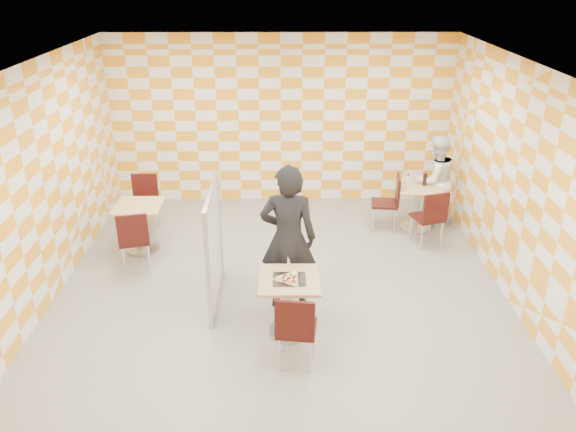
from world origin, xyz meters
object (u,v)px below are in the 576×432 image
Objects in this scene: main_table at (289,296)px; chair_empty_near at (134,237)px; chair_empty_far at (145,198)px; man_dark at (288,238)px; empty_table at (140,220)px; chair_second_side at (391,198)px; chair_second_front at (431,214)px; soda_bottle at (425,179)px; second_table at (417,200)px; chair_main_front at (296,326)px; partition at (214,246)px; sport_bottle at (408,180)px; man_white at (435,180)px.

main_table is 2.64m from chair_empty_near.
man_dark reaches higher than chair_empty_far.
empty_table is 4.00m from chair_second_side.
chair_empty_near is at bearing -83.42° from chair_empty_far.
man_dark is (-0.01, 0.61, 0.45)m from main_table.
empty_table is 4.44m from chair_second_front.
empty_table is 3.26× the size of soda_bottle.
chair_second_side reaches higher than second_table.
empty_table is at bearing 96.10° from chair_empty_near.
second_table is at bearing 59.49° from chair_main_front.
chair_second_side is 4.03m from chair_empty_far.
partition is 7.75× the size of sport_bottle.
man_dark is 9.59× the size of sport_bottle.
chair_second_side is 0.60× the size of man_white.
second_table is 3.26× the size of soda_bottle.
chair_second_front is at bearing -8.71° from chair_empty_far.
man_white is 6.70× the size of soda_bottle.
partition reaches higher than man_white.
chair_main_front is at bearing -121.35° from soda_bottle.
chair_empty_far reaches higher than main_table.
second_table is 0.46m from man_white.
chair_empty_far reaches higher than second_table.
empty_table is 2.75m from man_dark.
chair_empty_near is 0.48× the size of man_dark.
chair_empty_near is (-2.17, 1.51, 0.04)m from main_table.
chair_empty_near and chair_empty_far have the same top height.
main_table is 0.76m from man_dark.
soda_bottle reaches higher than chair_second_side.
partition is at bearing 141.54° from main_table.
chair_second_front is 4.62× the size of sport_bottle.
chair_empty_far is at bearing 179.34° from second_table.
chair_second_side is (3.93, 0.71, 0.04)m from empty_table.
man_dark is (2.17, -0.89, 0.41)m from chair_empty_near.
sport_bottle is 0.28m from soda_bottle.
chair_second_front is at bearing -139.53° from man_dark.
man_dark reaches higher than empty_table.
chair_empty_far is at bearing -40.58° from man_dark.
chair_main_front reaches higher than empty_table.
man_white is (4.78, 0.17, 0.23)m from chair_empty_far.
soda_bottle is at bearing 52.62° from main_table.
main_table is 3.54m from sport_bottle.
chair_second_side is 0.40m from sport_bottle.
soda_bottle is (4.57, -0.00, 0.31)m from chair_empty_far.
main_table is at bearing 95.70° from chair_main_front.
chair_empty_far is at bearing 179.17° from chair_second_side.
soda_bottle reaches higher than chair_empty_far.
main_table is 0.81× the size of chair_empty_near.
partition is 6.74× the size of soda_bottle.
main_table is at bearing -51.37° from chair_empty_far.
chair_empty_near is 1.00× the size of chair_empty_far.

